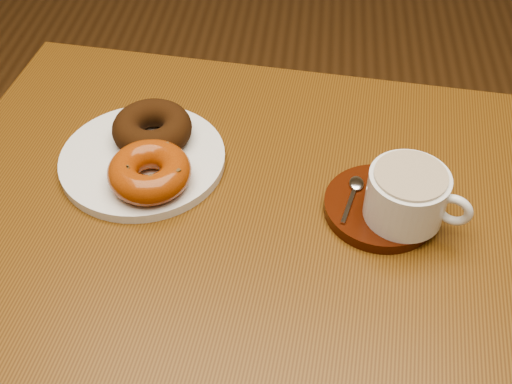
# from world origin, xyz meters

# --- Properties ---
(cafe_table) EXTENTS (0.88, 0.69, 0.77)m
(cafe_table) POSITION_xyz_m (-0.08, 0.19, 0.65)
(cafe_table) COLOR brown
(cafe_table) RESTS_ON ground
(donut_plate) EXTENTS (0.26, 0.26, 0.01)m
(donut_plate) POSITION_xyz_m (-0.23, 0.25, 0.78)
(donut_plate) COLOR white
(donut_plate) RESTS_ON cafe_table
(donut_cinnamon) EXTENTS (0.14, 0.14, 0.04)m
(donut_cinnamon) POSITION_xyz_m (-0.22, 0.29, 0.80)
(donut_cinnamon) COLOR black
(donut_cinnamon) RESTS_ON donut_plate
(donut_caramel) EXTENTS (0.12, 0.12, 0.04)m
(donut_caramel) POSITION_xyz_m (-0.20, 0.20, 0.80)
(donut_caramel) COLOR #963F10
(donut_caramel) RESTS_ON donut_plate
(saucer) EXTENTS (0.19, 0.19, 0.02)m
(saucer) POSITION_xyz_m (0.10, 0.19, 0.78)
(saucer) COLOR #391407
(saucer) RESTS_ON cafe_table
(coffee_cup) EXTENTS (0.13, 0.10, 0.07)m
(coffee_cup) POSITION_xyz_m (0.12, 0.18, 0.82)
(coffee_cup) COLOR white
(coffee_cup) RESTS_ON saucer
(teaspoon) EXTENTS (0.03, 0.09, 0.01)m
(teaspoon) POSITION_xyz_m (0.06, 0.22, 0.79)
(teaspoon) COLOR silver
(teaspoon) RESTS_ON saucer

